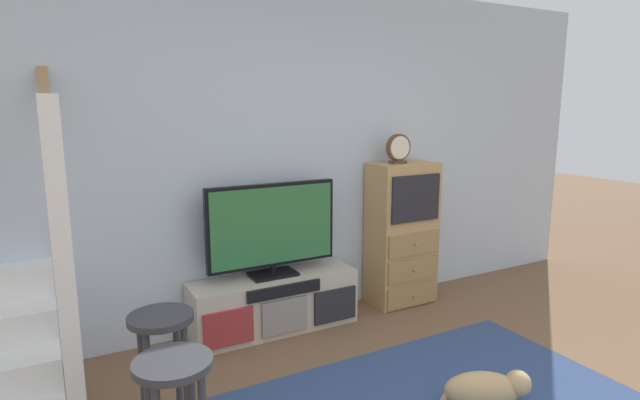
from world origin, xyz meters
TOP-DOWN VIEW (x-y plane):
  - back_wall at (0.00, 2.46)m, footprint 6.40×0.12m
  - media_console at (-0.30, 2.19)m, footprint 1.31×0.38m
  - television at (-0.30, 2.22)m, footprint 1.04×0.22m
  - side_cabinet at (0.93, 2.20)m, footprint 0.58×0.38m
  - desk_clock at (0.86, 2.19)m, footprint 0.23×0.08m
  - bar_stool_near at (-1.38, 0.78)m, footprint 0.34×0.34m
  - bar_stool_far at (-1.33, 1.30)m, footprint 0.34×0.34m
  - dog at (0.36, 0.64)m, footprint 0.50×0.38m

SIDE VIEW (x-z plane):
  - dog at x=0.36m, z-range 0.00..0.23m
  - media_console at x=-0.30m, z-range 0.00..0.44m
  - bar_stool_far at x=-1.33m, z-range 0.17..0.85m
  - bar_stool_near at x=-1.38m, z-range 0.17..0.85m
  - side_cabinet at x=0.93m, z-range 0.00..1.25m
  - television at x=-0.30m, z-range 0.46..1.19m
  - back_wall at x=0.00m, z-range 0.00..2.70m
  - desk_clock at x=0.86m, z-range 1.26..1.51m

